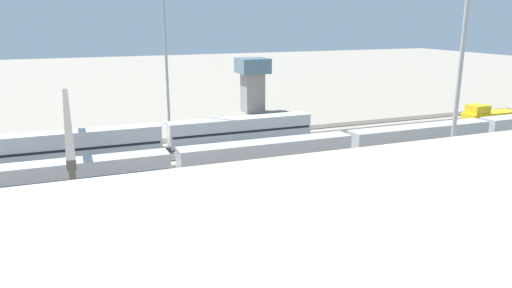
# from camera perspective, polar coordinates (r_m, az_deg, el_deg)

# --- Properties ---
(ground_plane) EXTENTS (400.00, 400.00, 0.00)m
(ground_plane) POSITION_cam_1_polar(r_m,az_deg,el_deg) (62.58, -3.05, -2.94)
(ground_plane) COLOR gray
(track_bed_0) EXTENTS (140.00, 2.80, 0.12)m
(track_bed_0) POSITION_cam_1_polar(r_m,az_deg,el_deg) (78.74, -7.15, 0.71)
(track_bed_0) COLOR #4C443D
(track_bed_0) RESTS_ON ground_plane
(track_bed_1) EXTENTS (140.00, 2.80, 0.12)m
(track_bed_1) POSITION_cam_1_polar(r_m,az_deg,el_deg) (74.06, -6.16, -0.15)
(track_bed_1) COLOR #3D3833
(track_bed_1) RESTS_ON ground_plane
(track_bed_2) EXTENTS (140.00, 2.80, 0.12)m
(track_bed_2) POSITION_cam_1_polar(r_m,az_deg,el_deg) (69.42, -5.04, -1.14)
(track_bed_2) COLOR #3D3833
(track_bed_2) RESTS_ON ground_plane
(track_bed_3) EXTENTS (140.00, 2.80, 0.12)m
(track_bed_3) POSITION_cam_1_polar(r_m,az_deg,el_deg) (64.83, -3.76, -2.26)
(track_bed_3) COLOR #3D3833
(track_bed_3) RESTS_ON ground_plane
(track_bed_4) EXTENTS (140.00, 2.80, 0.12)m
(track_bed_4) POSITION_cam_1_polar(r_m,az_deg,el_deg) (60.31, -2.28, -3.55)
(track_bed_4) COLOR #4C443D
(track_bed_4) RESTS_ON ground_plane
(track_bed_5) EXTENTS (140.00, 2.80, 0.12)m
(track_bed_5) POSITION_cam_1_polar(r_m,az_deg,el_deg) (55.88, -0.56, -5.05)
(track_bed_5) COLOR #4C443D
(track_bed_5) RESTS_ON ground_plane
(track_bed_6) EXTENTS (140.00, 2.80, 0.12)m
(track_bed_6) POSITION_cam_1_polar(r_m,az_deg,el_deg) (51.54, 1.46, -6.79)
(track_bed_6) COLOR #3D3833
(track_bed_6) RESTS_ON ground_plane
(track_bed_7) EXTENTS (140.00, 2.80, 0.12)m
(track_bed_7) POSITION_cam_1_polar(r_m,az_deg,el_deg) (47.34, 3.87, -8.84)
(track_bed_7) COLOR #3D3833
(track_bed_7) RESTS_ON ground_plane
(train_on_track_4) EXTENTS (95.60, 3.06, 3.80)m
(train_on_track_4) POSITION_cam_1_polar(r_m,az_deg,el_deg) (66.69, 10.97, -0.28)
(train_on_track_4) COLOR #B7BABF
(train_on_track_4) RESTS_ON ground_plane
(train_on_track_3) EXTENTS (10.00, 3.00, 5.00)m
(train_on_track_3) POSITION_cam_1_polar(r_m,az_deg,el_deg) (89.99, 25.89, 2.47)
(train_on_track_3) COLOR gold
(train_on_track_3) RESTS_ON ground_plane
(train_on_track_1) EXTENTS (47.20, 3.06, 3.80)m
(train_on_track_1) POSITION_cam_1_polar(r_m,az_deg,el_deg) (72.26, -10.84, 0.88)
(train_on_track_1) COLOR silver
(train_on_track_1) RESTS_ON ground_plane
(light_mast_0) EXTENTS (2.80, 0.70, 29.27)m
(light_mast_0) POSITION_cam_1_polar(r_m,az_deg,el_deg) (77.54, -10.82, 14.09)
(light_mast_0) COLOR #9EA0A5
(light_mast_0) RESTS_ON ground_plane
(light_mast_1) EXTENTS (2.80, 0.70, 28.22)m
(light_mast_1) POSITION_cam_1_polar(r_m,az_deg,el_deg) (51.97, 23.54, 12.36)
(light_mast_1) COLOR #9EA0A5
(light_mast_1) RESTS_ON ground_plane
(signal_gantry) EXTENTS (0.70, 40.00, 8.80)m
(signal_gantry) POSITION_cam_1_polar(r_m,az_deg,el_deg) (57.65, -21.46, 2.46)
(signal_gantry) COLOR #4C4742
(signal_gantry) RESTS_ON ground_plane
(control_tower) EXTENTS (6.00, 6.00, 11.10)m
(control_tower) POSITION_cam_1_polar(r_m,az_deg,el_deg) (99.39, -0.40, 7.56)
(control_tower) COLOR gray
(control_tower) RESTS_ON ground_plane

